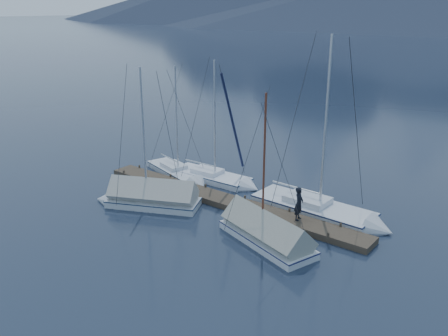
{
  "coord_description": "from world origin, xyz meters",
  "views": [
    {
      "loc": [
        15.77,
        -18.2,
        11.0
      ],
      "look_at": [
        0.0,
        2.0,
        2.2
      ],
      "focal_mm": 38.0,
      "sensor_mm": 36.0,
      "label": 1
    }
  ],
  "objects_px": {
    "sailboat_covered_far": "(145,199)",
    "sailboat_open_right": "(329,214)",
    "sailboat_covered_near": "(260,232)",
    "person": "(299,204)",
    "sailboat_open_left": "(182,175)",
    "sailboat_open_mid": "(221,180)"
  },
  "relations": [
    {
      "from": "person",
      "to": "sailboat_covered_near",
      "type": "bearing_deg",
      "value": 152.96
    },
    {
      "from": "sailboat_covered_far",
      "to": "sailboat_open_right",
      "type": "bearing_deg",
      "value": 29.13
    },
    {
      "from": "sailboat_open_mid",
      "to": "sailboat_open_right",
      "type": "height_order",
      "value": "sailboat_open_right"
    },
    {
      "from": "person",
      "to": "sailboat_open_left",
      "type": "bearing_deg",
      "value": 68.51
    },
    {
      "from": "sailboat_covered_far",
      "to": "person",
      "type": "xyz_separation_m",
      "value": [
        8.3,
        3.13,
        0.82
      ]
    },
    {
      "from": "sailboat_open_right",
      "to": "person",
      "type": "height_order",
      "value": "sailboat_open_right"
    },
    {
      "from": "sailboat_open_right",
      "to": "sailboat_covered_near",
      "type": "xyz_separation_m",
      "value": [
        -1.51,
        -4.47,
        0.22
      ]
    },
    {
      "from": "sailboat_covered_near",
      "to": "sailboat_covered_far",
      "type": "relative_size",
      "value": 0.93
    },
    {
      "from": "sailboat_covered_near",
      "to": "sailboat_open_right",
      "type": "bearing_deg",
      "value": 71.29
    },
    {
      "from": "sailboat_open_left",
      "to": "sailboat_covered_near",
      "type": "relative_size",
      "value": 1.0
    },
    {
      "from": "sailboat_open_right",
      "to": "person",
      "type": "distance_m",
      "value": 2.36
    },
    {
      "from": "sailboat_open_left",
      "to": "sailboat_covered_near",
      "type": "height_order",
      "value": "sailboat_open_left"
    },
    {
      "from": "sailboat_open_left",
      "to": "sailboat_covered_near",
      "type": "xyz_separation_m",
      "value": [
        9.26,
        -4.24,
        0.26
      ]
    },
    {
      "from": "sailboat_covered_near",
      "to": "person",
      "type": "xyz_separation_m",
      "value": [
        0.69,
        2.52,
        0.84
      ]
    },
    {
      "from": "sailboat_open_right",
      "to": "sailboat_covered_far",
      "type": "height_order",
      "value": "sailboat_open_right"
    },
    {
      "from": "sailboat_open_left",
      "to": "person",
      "type": "distance_m",
      "value": 10.16
    },
    {
      "from": "sailboat_open_right",
      "to": "sailboat_covered_near",
      "type": "relative_size",
      "value": 1.31
    },
    {
      "from": "sailboat_covered_near",
      "to": "sailboat_open_mid",
      "type": "bearing_deg",
      "value": 142.06
    },
    {
      "from": "person",
      "to": "sailboat_open_mid",
      "type": "bearing_deg",
      "value": 58.67
    },
    {
      "from": "sailboat_open_left",
      "to": "sailboat_covered_far",
      "type": "relative_size",
      "value": 0.93
    },
    {
      "from": "sailboat_open_right",
      "to": "person",
      "type": "xyz_separation_m",
      "value": [
        -0.82,
        -1.95,
        1.06
      ]
    },
    {
      "from": "sailboat_open_right",
      "to": "sailboat_covered_far",
      "type": "relative_size",
      "value": 1.22
    }
  ]
}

